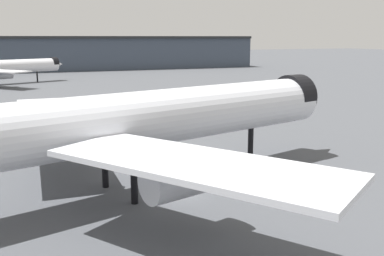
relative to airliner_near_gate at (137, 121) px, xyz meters
The scene contains 4 objects.
ground 8.82m from the airliner_near_gate, 41.78° to the right, with size 900.00×900.00×0.00m, color #4C4F54.
airliner_near_gate is the anchor object (origin of this frame).
terminal_building 177.04m from the airliner_near_gate, 86.25° to the left, with size 203.20×31.51×31.04m.
traffic_cone_near_nose 33.52m from the airliner_near_gate, 78.94° to the left, with size 0.56×0.56×0.70m, color #F2600C.
Camera 1 is at (-16.77, -38.91, 15.60)m, focal length 41.51 mm.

